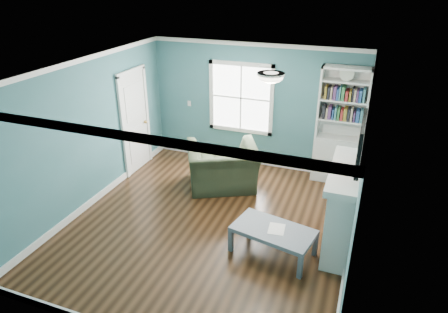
% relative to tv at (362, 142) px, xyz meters
% --- Properties ---
extents(floor, '(5.00, 5.00, 0.00)m').
position_rel_tv_xyz_m(floor, '(-2.20, -0.20, -1.72)').
color(floor, black).
rests_on(floor, ground).
extents(room_walls, '(5.00, 5.00, 5.00)m').
position_rel_tv_xyz_m(room_walls, '(-2.20, -0.20, -0.14)').
color(room_walls, '#31696D').
rests_on(room_walls, ground).
extents(trim, '(4.50, 5.00, 2.60)m').
position_rel_tv_xyz_m(trim, '(-2.20, -0.20, -0.49)').
color(trim, white).
rests_on(trim, ground).
extents(window, '(1.40, 0.06, 1.50)m').
position_rel_tv_xyz_m(window, '(-2.50, 2.29, -0.27)').
color(window, white).
rests_on(window, room_walls).
extents(bookshelf, '(0.90, 0.35, 2.31)m').
position_rel_tv_xyz_m(bookshelf, '(-0.43, 2.10, -0.80)').
color(bookshelf, silver).
rests_on(bookshelf, ground).
extents(fireplace, '(0.44, 1.58, 1.30)m').
position_rel_tv_xyz_m(fireplace, '(-0.12, 0.00, -1.09)').
color(fireplace, black).
rests_on(fireplace, ground).
extents(tv, '(0.06, 1.10, 0.65)m').
position_rel_tv_xyz_m(tv, '(0.00, 0.00, 0.00)').
color(tv, black).
rests_on(tv, fireplace).
extents(door, '(0.12, 0.98, 2.17)m').
position_rel_tv_xyz_m(door, '(-4.42, 1.20, -0.65)').
color(door, silver).
rests_on(door, ground).
extents(ceiling_fixture, '(0.38, 0.38, 0.15)m').
position_rel_tv_xyz_m(ceiling_fixture, '(-1.30, -0.10, 0.82)').
color(ceiling_fixture, white).
rests_on(ceiling_fixture, room_walls).
extents(light_switch, '(0.08, 0.01, 0.12)m').
position_rel_tv_xyz_m(light_switch, '(-3.70, 2.28, -0.52)').
color(light_switch, white).
rests_on(light_switch, room_walls).
extents(recliner, '(1.55, 1.35, 1.14)m').
position_rel_tv_xyz_m(recliner, '(-2.45, 1.05, -1.15)').
color(recliner, '#232B1B').
rests_on(recliner, ground).
extents(coffee_table, '(1.28, 0.87, 0.43)m').
position_rel_tv_xyz_m(coffee_table, '(-1.02, -0.60, -1.35)').
color(coffee_table, '#515862').
rests_on(coffee_table, ground).
extents(paper_sheet, '(0.26, 0.32, 0.00)m').
position_rel_tv_xyz_m(paper_sheet, '(-0.98, -0.58, -1.29)').
color(paper_sheet, white).
rests_on(paper_sheet, coffee_table).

